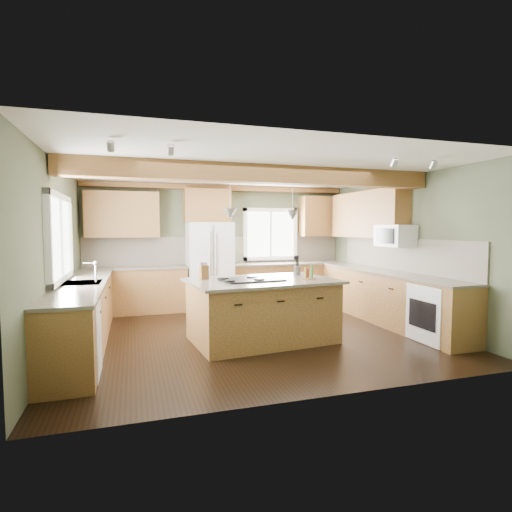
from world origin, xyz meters
name	(u,v)px	position (x,y,z in m)	size (l,w,h in m)	color
floor	(253,334)	(0.00, 0.00, 0.00)	(5.60, 5.60, 0.00)	black
ceiling	(253,169)	(0.00, 0.00, 2.60)	(5.60, 5.60, 0.00)	silver
wall_back	(220,246)	(0.00, 2.50, 1.30)	(5.60, 5.60, 0.00)	#474E37
wall_left	(57,256)	(-2.80, 0.00, 1.30)	(5.00, 5.00, 0.00)	#474E37
wall_right	(403,250)	(2.80, 0.00, 1.30)	(5.00, 5.00, 0.00)	#474E37
ceiling_beam	(261,174)	(0.00, -0.40, 2.47)	(5.55, 0.26, 0.26)	brown
soffit_trim	(220,188)	(0.00, 2.40, 2.54)	(5.55, 0.20, 0.10)	brown
backsplash_back	(220,250)	(0.00, 2.48, 1.21)	(5.58, 0.03, 0.58)	brown
backsplash_right	(401,255)	(2.78, 0.05, 1.21)	(0.03, 3.70, 0.58)	brown
base_cab_back_left	(135,291)	(-1.79, 2.20, 0.44)	(2.02, 0.60, 0.88)	brown
counter_back_left	(134,268)	(-1.79, 2.20, 0.90)	(2.06, 0.64, 0.04)	#473F34
base_cab_back_right	(289,284)	(1.49, 2.20, 0.44)	(2.62, 0.60, 0.88)	brown
counter_back_right	(289,264)	(1.49, 2.20, 0.90)	(2.66, 0.64, 0.04)	#473F34
base_cab_left	(83,316)	(-2.50, 0.05, 0.44)	(0.60, 3.70, 0.88)	brown
counter_left	(82,284)	(-2.50, 0.05, 0.90)	(0.64, 3.74, 0.04)	#473F34
base_cab_right	(386,298)	(2.50, 0.05, 0.44)	(0.60, 3.70, 0.88)	brown
counter_right	(387,272)	(2.50, 0.05, 0.90)	(0.64, 3.74, 0.04)	#473F34
upper_cab_back_left	(122,215)	(-1.99, 2.33, 1.95)	(1.40, 0.35, 0.90)	brown
upper_cab_over_fridge	(207,206)	(-0.30, 2.33, 2.15)	(0.96, 0.35, 0.70)	brown
upper_cab_right	(367,215)	(2.62, 0.90, 1.95)	(0.35, 2.20, 0.90)	brown
upper_cab_back_corner	(320,216)	(2.30, 2.33, 1.95)	(0.90, 0.35, 0.90)	brown
window_left	(59,238)	(-2.78, 0.05, 1.55)	(0.04, 1.60, 1.05)	white
window_back	(270,234)	(1.15, 2.48, 1.55)	(1.10, 0.04, 1.00)	white
sink	(82,284)	(-2.50, 0.05, 0.91)	(0.50, 0.65, 0.03)	#262628
faucet	(96,273)	(-2.32, 0.05, 1.05)	(0.02, 0.02, 0.28)	#B2B2B7
dishwasher	(70,342)	(-2.49, -1.25, 0.43)	(0.60, 0.60, 0.84)	white
oven	(439,313)	(2.49, -1.25, 0.43)	(0.60, 0.72, 0.84)	white
microwave	(395,236)	(2.58, -0.05, 1.55)	(0.40, 0.70, 0.38)	white
pendant_left	(230,214)	(-0.48, -0.45, 1.88)	(0.18, 0.18, 0.16)	#B2B2B7
pendant_right	(292,215)	(0.52, -0.35, 1.88)	(0.18, 0.18, 0.16)	#B2B2B7
refrigerator	(210,266)	(-0.30, 2.12, 0.90)	(0.90, 0.74, 1.80)	white
island	(262,311)	(0.02, -0.40, 0.44)	(2.01, 1.23, 0.88)	brown
island_top	(262,281)	(0.02, -0.40, 0.90)	(2.15, 1.36, 0.04)	#473F34
cooktop	(252,279)	(-0.15, -0.42, 0.93)	(0.87, 0.58, 0.02)	black
knife_block	(204,272)	(-0.80, -0.12, 1.02)	(0.13, 0.09, 0.21)	brown
utensil_crock	(297,270)	(0.75, 0.00, 0.99)	(0.11, 0.11, 0.15)	#3A342E
bottle_tray	(309,272)	(0.74, -0.50, 1.02)	(0.22, 0.22, 0.20)	brown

